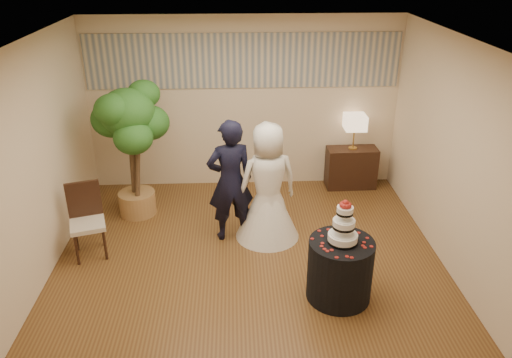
{
  "coord_description": "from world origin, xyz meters",
  "views": [
    {
      "loc": [
        -0.16,
        -5.3,
        3.75
      ],
      "look_at": [
        0.1,
        0.4,
        1.05
      ],
      "focal_mm": 35.0,
      "sensor_mm": 36.0,
      "label": 1
    }
  ],
  "objects_px": {
    "bride": "(268,182)",
    "ficus_tree": "(132,151)",
    "console": "(351,168)",
    "table_lamp": "(354,132)",
    "groom": "(230,181)",
    "wedding_cake": "(344,221)",
    "side_chair": "(87,222)",
    "cake_table": "(340,270)"
  },
  "relations": [
    {
      "from": "bride",
      "to": "ficus_tree",
      "type": "relative_size",
      "value": 0.81
    },
    {
      "from": "console",
      "to": "table_lamp",
      "type": "height_order",
      "value": "table_lamp"
    },
    {
      "from": "console",
      "to": "ficus_tree",
      "type": "height_order",
      "value": "ficus_tree"
    },
    {
      "from": "groom",
      "to": "wedding_cake",
      "type": "height_order",
      "value": "groom"
    },
    {
      "from": "table_lamp",
      "to": "side_chair",
      "type": "relative_size",
      "value": 0.59
    },
    {
      "from": "groom",
      "to": "table_lamp",
      "type": "distance_m",
      "value": 2.52
    },
    {
      "from": "cake_table",
      "to": "wedding_cake",
      "type": "xyz_separation_m",
      "value": [
        0.0,
        0.0,
        0.64
      ]
    },
    {
      "from": "bride",
      "to": "table_lamp",
      "type": "height_order",
      "value": "bride"
    },
    {
      "from": "bride",
      "to": "wedding_cake",
      "type": "height_order",
      "value": "bride"
    },
    {
      "from": "wedding_cake",
      "to": "side_chair",
      "type": "xyz_separation_m",
      "value": [
        -3.1,
        1.01,
        -0.52
      ]
    },
    {
      "from": "cake_table",
      "to": "ficus_tree",
      "type": "bearing_deg",
      "value": 141.56
    },
    {
      "from": "console",
      "to": "ficus_tree",
      "type": "bearing_deg",
      "value": -168.43
    },
    {
      "from": "cake_table",
      "to": "table_lamp",
      "type": "relative_size",
      "value": 1.28
    },
    {
      "from": "cake_table",
      "to": "groom",
      "type": "bearing_deg",
      "value": 131.9
    },
    {
      "from": "groom",
      "to": "bride",
      "type": "relative_size",
      "value": 1.03
    },
    {
      "from": "bride",
      "to": "cake_table",
      "type": "xyz_separation_m",
      "value": [
        0.74,
        -1.38,
        -0.46
      ]
    },
    {
      "from": "table_lamp",
      "to": "ficus_tree",
      "type": "distance_m",
      "value": 3.53
    },
    {
      "from": "cake_table",
      "to": "side_chair",
      "type": "xyz_separation_m",
      "value": [
        -3.1,
        1.01,
        0.12
      ]
    },
    {
      "from": "groom",
      "to": "bride",
      "type": "height_order",
      "value": "groom"
    },
    {
      "from": "cake_table",
      "to": "wedding_cake",
      "type": "height_order",
      "value": "wedding_cake"
    },
    {
      "from": "cake_table",
      "to": "table_lamp",
      "type": "xyz_separation_m",
      "value": [
        0.77,
        2.9,
        0.61
      ]
    },
    {
      "from": "bride",
      "to": "ficus_tree",
      "type": "bearing_deg",
      "value": -35.2
    },
    {
      "from": "bride",
      "to": "ficus_tree",
      "type": "distance_m",
      "value": 2.08
    },
    {
      "from": "wedding_cake",
      "to": "cake_table",
      "type": "bearing_deg",
      "value": 0.0
    },
    {
      "from": "groom",
      "to": "ficus_tree",
      "type": "distance_m",
      "value": 1.61
    },
    {
      "from": "console",
      "to": "side_chair",
      "type": "xyz_separation_m",
      "value": [
        -3.87,
        -1.89,
        0.15
      ]
    },
    {
      "from": "bride",
      "to": "table_lamp",
      "type": "xyz_separation_m",
      "value": [
        1.51,
        1.52,
        0.14
      ]
    },
    {
      "from": "side_chair",
      "to": "console",
      "type": "bearing_deg",
      "value": 9.01
    },
    {
      "from": "bride",
      "to": "console",
      "type": "bearing_deg",
      "value": -148.86
    },
    {
      "from": "cake_table",
      "to": "console",
      "type": "relative_size",
      "value": 0.9
    },
    {
      "from": "bride",
      "to": "ficus_tree",
      "type": "xyz_separation_m",
      "value": [
        -1.93,
        0.74,
        0.19
      ]
    },
    {
      "from": "ficus_tree",
      "to": "cake_table",
      "type": "bearing_deg",
      "value": -38.44
    },
    {
      "from": "wedding_cake",
      "to": "ficus_tree",
      "type": "xyz_separation_m",
      "value": [
        -2.67,
        2.12,
        0.02
      ]
    },
    {
      "from": "groom",
      "to": "side_chair",
      "type": "height_order",
      "value": "groom"
    },
    {
      "from": "groom",
      "to": "cake_table",
      "type": "xyz_separation_m",
      "value": [
        1.24,
        -1.39,
        -0.49
      ]
    },
    {
      "from": "console",
      "to": "ficus_tree",
      "type": "distance_m",
      "value": 3.59
    },
    {
      "from": "bride",
      "to": "table_lamp",
      "type": "distance_m",
      "value": 2.15
    },
    {
      "from": "groom",
      "to": "table_lamp",
      "type": "xyz_separation_m",
      "value": [
        2.01,
        1.52,
        0.12
      ]
    },
    {
      "from": "table_lamp",
      "to": "console",
      "type": "bearing_deg",
      "value": 0.0
    },
    {
      "from": "side_chair",
      "to": "wedding_cake",
      "type": "bearing_deg",
      "value": -35.1
    },
    {
      "from": "wedding_cake",
      "to": "ficus_tree",
      "type": "height_order",
      "value": "ficus_tree"
    },
    {
      "from": "bride",
      "to": "wedding_cake",
      "type": "bearing_deg",
      "value": 104.03
    }
  ]
}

